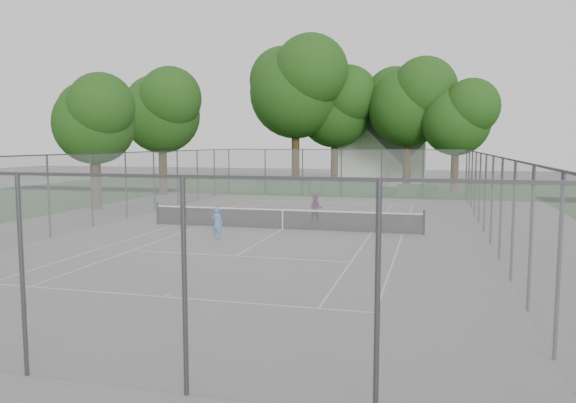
% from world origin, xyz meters
% --- Properties ---
extents(ground, '(120.00, 120.00, 0.00)m').
position_xyz_m(ground, '(0.00, 0.00, 0.00)').
color(ground, slate).
rests_on(ground, ground).
extents(grass_far, '(60.00, 20.00, 0.00)m').
position_xyz_m(grass_far, '(0.00, 26.00, 0.00)').
color(grass_far, '#1B4614').
rests_on(grass_far, ground).
extents(court_markings, '(11.03, 23.83, 0.01)m').
position_xyz_m(court_markings, '(0.00, 0.00, 0.01)').
color(court_markings, silver).
rests_on(court_markings, ground).
extents(tennis_net, '(12.87, 0.10, 1.10)m').
position_xyz_m(tennis_net, '(0.00, 0.00, 0.51)').
color(tennis_net, black).
rests_on(tennis_net, ground).
extents(perimeter_fence, '(18.08, 34.08, 3.52)m').
position_xyz_m(perimeter_fence, '(0.00, 0.00, 1.81)').
color(perimeter_fence, '#38383D').
rests_on(perimeter_fence, ground).
extents(tree_far_left, '(9.06, 8.27, 13.02)m').
position_xyz_m(tree_far_left, '(-4.80, 22.45, 8.95)').
color(tree_far_left, '#322212').
rests_on(tree_far_left, ground).
extents(tree_far_midleft, '(7.41, 6.77, 10.65)m').
position_xyz_m(tree_far_midleft, '(-1.75, 24.45, 7.32)').
color(tree_far_midleft, '#322212').
rests_on(tree_far_midleft, ground).
extents(tree_far_midright, '(7.64, 6.97, 10.98)m').
position_xyz_m(tree_far_midright, '(4.63, 23.42, 7.54)').
color(tree_far_midright, '#322212').
rests_on(tree_far_midright, ground).
extents(tree_far_right, '(6.22, 5.68, 8.94)m').
position_xyz_m(tree_far_right, '(8.43, 21.45, 6.14)').
color(tree_far_right, '#322212').
rests_on(tree_far_right, ground).
extents(tree_side_back, '(6.68, 6.10, 9.60)m').
position_xyz_m(tree_side_back, '(-13.28, 14.21, 6.60)').
color(tree_side_back, '#322212').
rests_on(tree_side_back, ground).
extents(tree_side_front, '(5.64, 5.15, 8.10)m').
position_xyz_m(tree_side_front, '(-13.08, 5.08, 5.56)').
color(tree_side_front, '#322212').
rests_on(tree_side_front, ground).
extents(hedge_left, '(4.18, 1.25, 1.04)m').
position_xyz_m(hedge_left, '(-4.70, 17.79, 0.52)').
color(hedge_left, '#194F1C').
rests_on(hedge_left, ground).
extents(hedge_mid, '(4.02, 1.15, 1.26)m').
position_xyz_m(hedge_mid, '(0.68, 17.93, 0.63)').
color(hedge_mid, '#194F1C').
rests_on(hedge_mid, ground).
extents(hedge_right, '(3.01, 1.10, 0.90)m').
position_xyz_m(hedge_right, '(5.63, 17.86, 0.45)').
color(hedge_right, '#194F1C').
rests_on(hedge_right, ground).
extents(house, '(7.96, 6.17, 9.91)m').
position_xyz_m(house, '(1.98, 30.09, 3.99)').
color(house, silver).
rests_on(house, ground).
extents(girl_player, '(0.56, 0.44, 1.36)m').
position_xyz_m(girl_player, '(-1.93, -3.29, 0.68)').
color(girl_player, '#3572C8').
rests_on(girl_player, ground).
extents(woman_player, '(0.72, 0.58, 1.41)m').
position_xyz_m(woman_player, '(1.05, 2.55, 0.71)').
color(woman_player, '#672260').
rests_on(woman_player, ground).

